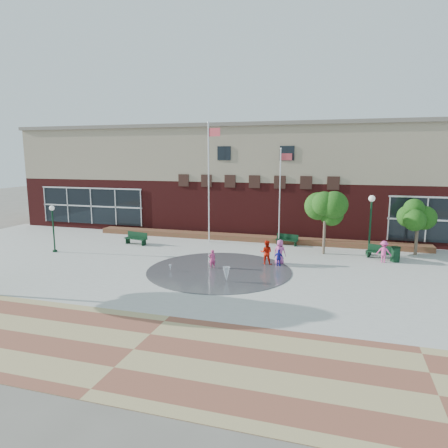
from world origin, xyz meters
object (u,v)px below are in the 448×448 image
(flagpole_left, at_px, (209,176))
(trash_can, at_px, (395,254))
(flagpole_right, at_px, (280,191))
(child_splash, at_px, (212,259))
(bench_left, at_px, (136,241))

(flagpole_left, xyz_separation_m, trash_can, (13.06, -2.20, -4.58))
(trash_can, bearing_deg, flagpole_right, 159.01)
(flagpole_left, distance_m, flagpole_right, 5.44)
(flagpole_left, distance_m, child_splash, 8.56)
(flagpole_left, relative_size, bench_left, 4.75)
(child_splash, bearing_deg, flagpole_right, -147.68)
(bench_left, bearing_deg, trash_can, 12.10)
(bench_left, distance_m, child_splash, 8.76)
(bench_left, bearing_deg, child_splash, -19.26)
(trash_can, distance_m, child_splash, 11.58)
(bench_left, distance_m, trash_can, 18.12)
(flagpole_right, relative_size, child_splash, 6.33)
(flagpole_left, bearing_deg, flagpole_right, 19.09)
(child_splash, bearing_deg, trash_can, 166.32)
(flagpole_left, distance_m, bench_left, 7.35)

